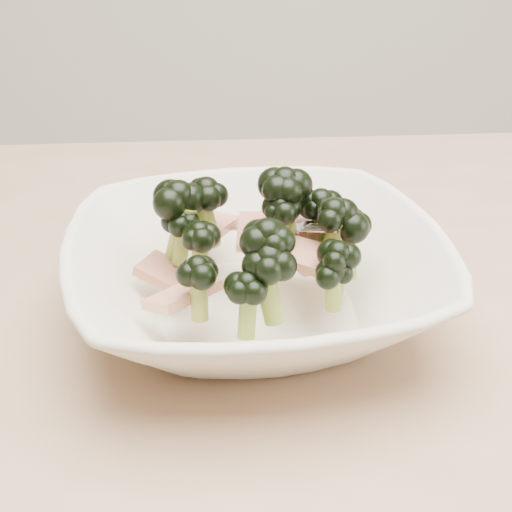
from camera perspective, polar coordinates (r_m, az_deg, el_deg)
name	(u,v)px	position (r m, az deg, el deg)	size (l,w,h in m)	color
dining_table	(370,404)	(0.62, 9.13, -11.62)	(1.20, 0.80, 0.75)	tan
broccoli_dish	(258,270)	(0.52, 0.16, -1.13)	(0.30, 0.30, 0.12)	beige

